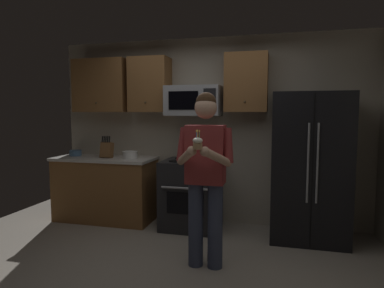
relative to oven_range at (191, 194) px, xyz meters
The scene contains 12 objects.
ground_plane 1.44m from the oven_range, 83.70° to the right, with size 6.00×6.00×0.00m, color #9E9384.
wall_back 0.94m from the oven_range, 69.02° to the left, with size 4.40×0.10×2.60m, color #B7AD99.
oven_range is the anchor object (origin of this frame).
microwave 1.26m from the oven_range, 89.98° to the left, with size 0.74×0.41×0.40m.
refrigerator 1.56m from the oven_range, ahead, with size 0.90×0.75×1.80m.
cabinet_row_upper 1.60m from the oven_range, 163.43° to the left, with size 2.78×0.36×0.76m.
counter_left 1.30m from the oven_range, behind, with size 1.44×0.66×0.92m.
knife_block 1.36m from the oven_range, behind, with size 0.16×0.15×0.32m.
bowl_large_white 1.03m from the oven_range, behind, with size 0.22×0.22×0.10m.
bowl_small_colored 1.87m from the oven_range, behind, with size 0.18×0.18×0.08m.
person 1.30m from the oven_range, 68.91° to the right, with size 0.60×0.48×1.76m.
cupcake 1.72m from the oven_range, 73.43° to the right, with size 0.09×0.09×0.17m.
Camera 1 is at (0.97, -2.98, 1.56)m, focal length 31.52 mm.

